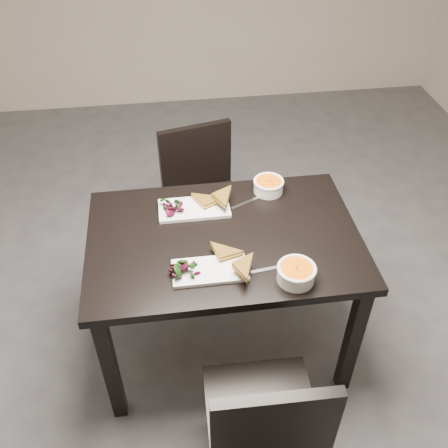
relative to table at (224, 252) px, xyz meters
name	(u,v)px	position (x,y,z in m)	size (l,w,h in m)	color
ground	(195,301)	(-0.13, 0.29, -0.65)	(5.00, 5.00, 0.00)	#47474C
table	(224,252)	(0.00, 0.00, 0.00)	(1.20, 0.80, 0.75)	black
chair_near	(266,423)	(0.05, -0.74, -0.17)	(0.43, 0.43, 0.85)	black
chair_far	(203,192)	(-0.03, 0.69, -0.17)	(0.51, 0.51, 0.85)	black
plate_near	(210,270)	(-0.09, -0.21, 0.11)	(0.31, 0.15, 0.02)	white
sandwich_near	(225,261)	(-0.02, -0.19, 0.14)	(0.15, 0.11, 0.05)	olive
salad_near	(185,268)	(-0.19, -0.21, 0.14)	(0.10, 0.09, 0.04)	black
soup_bowl_near	(296,273)	(0.25, -0.30, 0.14)	(0.16, 0.16, 0.07)	white
cutlery_near	(272,268)	(0.17, -0.22, 0.10)	(0.18, 0.02, 0.00)	silver
plate_far	(194,208)	(-0.11, 0.20, 0.11)	(0.33, 0.16, 0.02)	white
sandwich_far	(208,203)	(-0.05, 0.19, 0.14)	(0.16, 0.12, 0.05)	olive
salad_far	(172,205)	(-0.21, 0.20, 0.14)	(0.10, 0.09, 0.05)	black
soup_bowl_far	(269,185)	(0.26, 0.29, 0.14)	(0.15, 0.15, 0.07)	white
cutlery_far	(247,202)	(0.14, 0.22, 0.10)	(0.18, 0.02, 0.00)	silver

